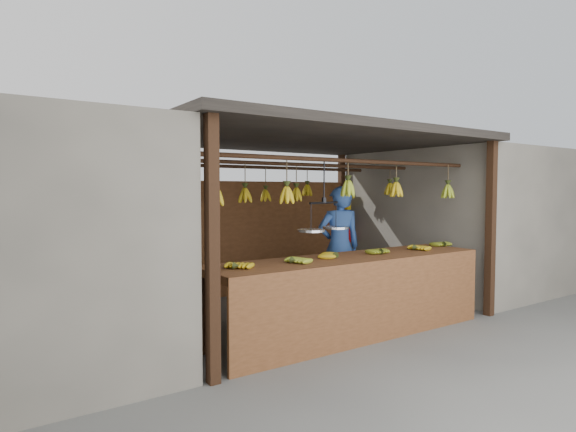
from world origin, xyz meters
TOP-DOWN VIEW (x-y plane):
  - ground at (0.00, 0.00)m, footprint 80.00×80.00m
  - stall at (0.00, 0.33)m, footprint 4.30×3.30m
  - neighbor_right at (3.60, 0.00)m, footprint 3.00×3.00m
  - counter at (-0.09, -1.23)m, footprint 3.55×0.80m
  - hanging_bananas at (-0.01, 0.00)m, footprint 3.62×2.21m
  - balance_scale at (-0.40, -1.00)m, footprint 0.78×0.46m
  - vendor at (0.69, 0.02)m, footprint 0.73×0.60m
  - bag_bundles at (1.94, 1.35)m, footprint 0.08×0.26m

SIDE VIEW (x-z plane):
  - ground at x=0.00m, z-range 0.00..0.00m
  - counter at x=-0.09m, z-range 0.23..1.19m
  - vendor at x=0.69m, z-range 0.00..1.72m
  - bag_bundles at x=1.94m, z-range 0.34..1.66m
  - neighbor_right at x=3.60m, z-range 0.00..2.30m
  - balance_scale at x=-0.40m, z-range 0.86..1.66m
  - hanging_bananas at x=-0.01m, z-range 1.43..1.81m
  - stall at x=0.00m, z-range 0.77..3.17m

